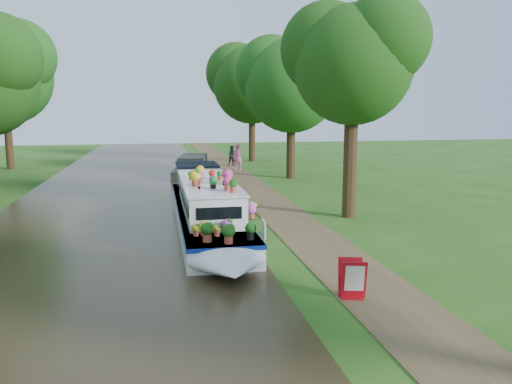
% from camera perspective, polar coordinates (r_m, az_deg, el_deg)
% --- Properties ---
extents(ground, '(100.00, 100.00, 0.00)m').
position_cam_1_polar(ground, '(17.53, 2.49, -5.41)').
color(ground, '#234F13').
rests_on(ground, ground).
extents(canal_water, '(10.00, 100.00, 0.02)m').
position_cam_1_polar(canal_water, '(17.18, -17.47, -6.13)').
color(canal_water, black).
rests_on(canal_water, ground).
extents(towpath, '(2.20, 100.00, 0.03)m').
position_cam_1_polar(towpath, '(17.84, 6.26, -5.14)').
color(towpath, '#4E3E24').
rests_on(towpath, ground).
extents(plant_boat, '(2.29, 13.52, 2.22)m').
position_cam_1_polar(plant_boat, '(18.67, -5.50, -1.84)').
color(plant_boat, white).
rests_on(plant_boat, canal_water).
extents(tree_near_overhang, '(5.52, 5.28, 8.99)m').
position_cam_1_polar(tree_near_overhang, '(21.13, 10.96, 15.02)').
color(tree_near_overhang, black).
rests_on(tree_near_overhang, ground).
extents(tree_near_mid, '(6.90, 6.60, 9.40)m').
position_cam_1_polar(tree_near_mid, '(32.72, 4.03, 12.86)').
color(tree_near_mid, black).
rests_on(tree_near_mid, ground).
extents(tree_near_far, '(7.59, 7.26, 10.30)m').
position_cam_1_polar(tree_near_far, '(43.37, -0.51, 12.86)').
color(tree_near_far, black).
rests_on(tree_near_far, ground).
extents(tree_far_d, '(8.05, 7.70, 10.85)m').
position_cam_1_polar(tree_far_d, '(42.12, -26.94, 12.43)').
color(tree_far_d, black).
rests_on(tree_far_d, ground).
extents(second_boat, '(3.11, 7.55, 1.41)m').
position_cam_1_polar(second_boat, '(33.59, -7.21, 2.70)').
color(second_boat, black).
rests_on(second_boat, canal_water).
extents(sandwich_board, '(0.62, 0.59, 0.94)m').
position_cam_1_polar(sandwich_board, '(12.32, 10.95, -9.89)').
color(sandwich_board, '#B40C18').
rests_on(sandwich_board, towpath).
extents(pedestrian_pink, '(0.70, 0.46, 1.92)m').
position_cam_1_polar(pedestrian_pink, '(36.75, -2.07, 4.00)').
color(pedestrian_pink, '#C65183').
rests_on(pedestrian_pink, towpath).
extents(pedestrian_dark, '(0.80, 0.64, 1.58)m').
position_cam_1_polar(pedestrian_dark, '(39.76, -2.71, 4.17)').
color(pedestrian_dark, black).
rests_on(pedestrian_dark, towpath).
extents(verge_plant, '(0.35, 0.30, 0.38)m').
position_cam_1_polar(verge_plant, '(17.38, 0.65, -4.89)').
color(verge_plant, '#34631D').
rests_on(verge_plant, ground).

